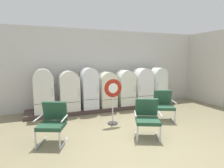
{
  "coord_description": "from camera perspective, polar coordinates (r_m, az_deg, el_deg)",
  "views": [
    {
      "loc": [
        -2.38,
        -3.81,
        2.01
      ],
      "look_at": [
        0.15,
        2.75,
        1.04
      ],
      "focal_mm": 29.85,
      "sensor_mm": 36.0,
      "label": 1
    }
  ],
  "objects": [
    {
      "name": "refrigerator_2",
      "position": [
        7.03,
        -6.99,
        -0.83
      ],
      "size": [
        0.58,
        0.71,
        1.52
      ],
      "color": "white",
      "rests_on": "display_plinth"
    },
    {
      "name": "refrigerator_5",
      "position": [
        7.9,
        9.23,
        -0.23
      ],
      "size": [
        0.71,
        0.71,
        1.46
      ],
      "color": "white",
      "rests_on": "display_plinth"
    },
    {
      "name": "refrigerator_1",
      "position": [
        6.87,
        -12.97,
        -1.7
      ],
      "size": [
        0.68,
        0.65,
        1.42
      ],
      "color": "silver",
      "rests_on": "display_plinth"
    },
    {
      "name": "armchair_center",
      "position": [
        4.93,
        10.71,
        -9.68
      ],
      "size": [
        0.81,
        0.84,
        0.97
      ],
      "color": "silver",
      "rests_on": "ground"
    },
    {
      "name": "refrigerator_6",
      "position": [
        8.27,
        13.89,
        0.11
      ],
      "size": [
        0.58,
        0.64,
        1.47
      ],
      "color": "silver",
      "rests_on": "display_plinth"
    },
    {
      "name": "sign_stand",
      "position": [
        5.68,
        0.29,
        -5.05
      ],
      "size": [
        0.55,
        0.32,
        1.4
      ],
      "color": "#2D2D30",
      "rests_on": "ground"
    },
    {
      "name": "ground",
      "position": [
        4.93,
        10.3,
        -16.62
      ],
      "size": [
        12.0,
        10.0,
        0.05
      ],
      "primitive_type": "cube",
      "color": "#807556"
    },
    {
      "name": "refrigerator_3",
      "position": [
        7.25,
        -1.49,
        -1.3
      ],
      "size": [
        0.62,
        0.7,
        1.35
      ],
      "color": "silver",
      "rests_on": "display_plinth"
    },
    {
      "name": "refrigerator_0",
      "position": [
        6.79,
        -20.21,
        -1.65
      ],
      "size": [
        0.65,
        0.63,
        1.51
      ],
      "color": "silver",
      "rests_on": "display_plinth"
    },
    {
      "name": "display_plinth",
      "position": [
        7.49,
        -1.87,
        -7.13
      ],
      "size": [
        5.96,
        0.95,
        0.14
      ],
      "primitive_type": "cube",
      "color": "#453531",
      "rests_on": "ground"
    },
    {
      "name": "side_wall_right",
      "position": [
        9.45,
        27.18,
        4.33
      ],
      "size": [
        0.16,
        2.2,
        3.17
      ],
      "color": "beige",
      "rests_on": "ground"
    },
    {
      "name": "armchair_left",
      "position": [
        4.73,
        -17.67,
        -10.67
      ],
      "size": [
        0.81,
        0.84,
        0.97
      ],
      "color": "silver",
      "rests_on": "ground"
    },
    {
      "name": "refrigerator_4",
      "position": [
        7.54,
        4.02,
        -0.74
      ],
      "size": [
        0.64,
        0.72,
        1.4
      ],
      "color": "silver",
      "rests_on": "display_plinth"
    },
    {
      "name": "armchair_right",
      "position": [
        6.34,
        15.52,
        -5.87
      ],
      "size": [
        0.81,
        0.84,
        0.97
      ],
      "color": "silver",
      "rests_on": "ground"
    },
    {
      "name": "back_wall",
      "position": [
        7.85,
        -3.45,
        4.83
      ],
      "size": [
        11.76,
        0.12,
        3.17
      ],
      "color": "beige",
      "rests_on": "ground"
    }
  ]
}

